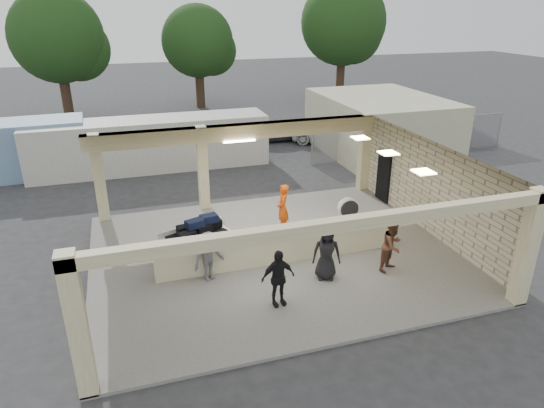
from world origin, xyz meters
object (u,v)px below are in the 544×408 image
object	(u,v)px
drum_fan	(348,208)
passenger_c	(209,256)
luggage_cart	(200,237)
baggage_handler	(283,209)
car_white_a	(331,131)
car_white_b	(390,123)
car_dark	(277,131)
baggage_counter	(278,247)
passenger_d	(326,252)
passenger_b	(278,278)
container_white	(151,144)
passenger_a	(392,245)

from	to	relation	value
drum_fan	passenger_c	size ratio (longest dim) A/B	0.57
luggage_cart	baggage_handler	xyz separation A→B (m)	(3.26, 1.05, 0.17)
luggage_cart	car_white_a	size ratio (longest dim) A/B	0.58
passenger_c	car_white_b	size ratio (longest dim) A/B	0.32
car_white_b	car_dark	distance (m)	7.41
baggage_counter	car_dark	bearing A→B (deg)	72.00
luggage_cart	passenger_d	distance (m)	4.28
drum_fan	car_dark	size ratio (longest dim) A/B	0.23
passenger_b	car_white_a	xyz separation A→B (m)	(8.63, 15.83, -0.27)
drum_fan	car_dark	bearing A→B (deg)	88.90
passenger_b	container_white	distance (m)	14.07
car_white_b	passenger_b	bearing A→B (deg)	128.64
passenger_c	passenger_d	bearing A→B (deg)	-39.36
luggage_cart	passenger_b	bearing A→B (deg)	-82.30
passenger_a	passenger_b	xyz separation A→B (m)	(-4.04, -0.76, -0.01)
passenger_b	container_white	world-z (taller)	container_white
luggage_cart	car_white_a	bearing A→B (deg)	32.75
baggage_handler	passenger_c	world-z (taller)	baggage_handler
passenger_a	car_white_a	distance (m)	15.76
passenger_b	passenger_c	xyz separation A→B (m)	(-1.60, 1.89, -0.05)
passenger_a	car_white_b	distance (m)	17.67
car_white_a	car_white_b	world-z (taller)	car_white_b
passenger_b	passenger_c	world-z (taller)	passenger_b
passenger_a	passenger_c	world-z (taller)	passenger_a
passenger_a	passenger_b	bearing A→B (deg)	161.16
drum_fan	car_white_b	world-z (taller)	car_white_b
car_white_a	luggage_cart	bearing A→B (deg)	162.18
passenger_a	passenger_d	size ratio (longest dim) A/B	0.97
passenger_d	container_white	bearing A→B (deg)	126.01
container_white	passenger_a	bearing A→B (deg)	-64.00
car_dark	car_white_a	bearing A→B (deg)	-109.98
passenger_b	passenger_d	distance (m)	2.07
drum_fan	baggage_handler	size ratio (longest dim) A/B	0.50
drum_fan	car_dark	xyz separation A→B (m)	(1.12, 12.38, 0.06)
passenger_a	passenger_b	size ratio (longest dim) A/B	1.01
baggage_handler	passenger_c	bearing A→B (deg)	-35.06
baggage_handler	passenger_a	world-z (taller)	baggage_handler
baggage_counter	passenger_b	distance (m)	2.54
passenger_c	container_white	size ratio (longest dim) A/B	0.13
baggage_handler	car_white_a	distance (m)	13.37
passenger_b	car_dark	xyz separation A→B (m)	(5.54, 17.03, -0.30)
car_white_a	container_white	size ratio (longest dim) A/B	0.40
passenger_d	car_dark	distance (m)	16.54
container_white	luggage_cart	bearing A→B (deg)	-86.00
passenger_c	passenger_d	distance (m)	3.59
passenger_b	car_dark	world-z (taller)	passenger_b
car_white_b	container_white	distance (m)	15.39
passenger_b	passenger_d	bearing A→B (deg)	19.78
passenger_d	passenger_b	bearing A→B (deg)	-135.90
passenger_c	car_white_b	bearing A→B (deg)	20.88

